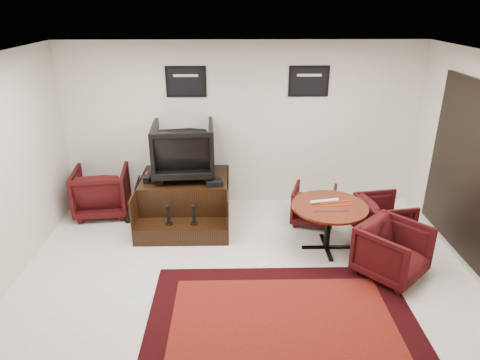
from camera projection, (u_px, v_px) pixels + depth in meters
name	position (u px, v px, depth m)	size (l,w,h in m)	color
ground	(246.00, 284.00, 5.50)	(6.00, 6.00, 0.00)	white
room_shell	(282.00, 149.00, 4.92)	(6.02, 5.02, 2.81)	silver
area_rug	(283.00, 328.00, 4.76)	(3.08, 2.31, 0.01)	black
shine_podium	(185.00, 201.00, 6.99)	(1.42, 1.46, 0.73)	black
shine_chair	(184.00, 147.00, 6.78)	(0.95, 0.89, 0.98)	black
shoes_pair	(152.00, 178.00, 6.74)	(0.23, 0.27, 0.10)	black
polish_kit	(214.00, 183.00, 6.57)	(0.25, 0.17, 0.09)	black
umbrella_black	(133.00, 200.00, 6.87)	(0.29, 0.11, 0.79)	black
umbrella_hooked	(134.00, 197.00, 6.96)	(0.31, 0.12, 0.82)	black
armchair_side	(102.00, 189.00, 7.18)	(0.86, 0.81, 0.89)	black
meeting_table	(329.00, 211.00, 6.06)	(1.07, 1.07, 0.70)	#421609
table_chair_back	(314.00, 203.00, 6.91)	(0.66, 0.62, 0.68)	black
table_chair_window	(384.00, 216.00, 6.44)	(0.71, 0.66, 0.73)	black
table_chair_corner	(393.00, 249.00, 5.54)	(0.77, 0.72, 0.79)	black
paper_roll	(324.00, 201.00, 6.10)	(0.05, 0.05, 0.42)	white
table_clutter	(334.00, 206.00, 6.00)	(0.57, 0.36, 0.01)	#E8410C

